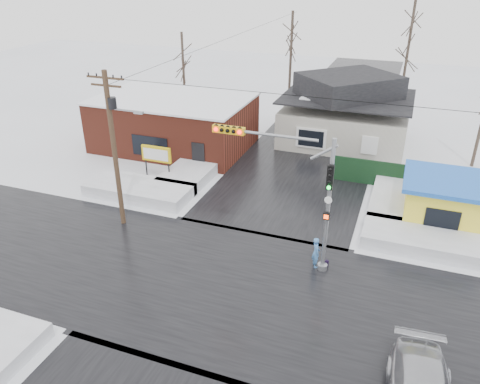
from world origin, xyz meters
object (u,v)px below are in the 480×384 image
(pedestrian, at_px, (316,253))
(utility_pole, at_px, (114,142))
(traffic_signal, at_px, (297,184))
(kiosk, at_px, (442,201))
(marquee_sign, at_px, (156,155))

(pedestrian, bearing_deg, utility_pole, 63.20)
(traffic_signal, distance_m, kiosk, 10.43)
(utility_pole, height_order, kiosk, utility_pole)
(kiosk, bearing_deg, marquee_sign, -178.45)
(traffic_signal, relative_size, utility_pole, 0.78)
(utility_pole, distance_m, marquee_sign, 6.87)
(traffic_signal, xyz_separation_m, marquee_sign, (-11.43, 6.53, -2.62))
(traffic_signal, xyz_separation_m, utility_pole, (-10.36, 0.53, 0.57))
(marquee_sign, xyz_separation_m, pedestrian, (12.60, -6.36, -1.10))
(traffic_signal, height_order, pedestrian, traffic_signal)
(traffic_signal, height_order, utility_pole, utility_pole)
(utility_pole, bearing_deg, traffic_signal, -2.95)
(traffic_signal, xyz_separation_m, kiosk, (7.07, 7.03, -3.08))
(marquee_sign, distance_m, kiosk, 18.51)
(kiosk, bearing_deg, traffic_signal, -135.16)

